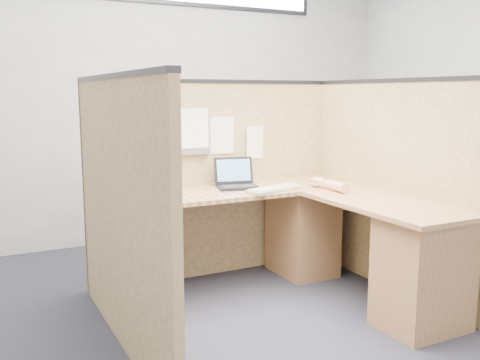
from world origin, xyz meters
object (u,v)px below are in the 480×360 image
l_desk (284,244)px  keyboard (275,189)px  mouse (318,184)px  laptop (234,180)px

l_desk → keyboard: size_ratio=4.16×
keyboard → mouse: mouse is taller
laptop → l_desk: bearing=-60.3°
keyboard → laptop: bearing=108.1°
keyboard → mouse: bearing=-12.4°
l_desk → keyboard: (0.04, 0.19, 0.35)m
l_desk → keyboard: bearing=79.4°
laptop → mouse: laptop is taller
l_desk → laptop: bearing=106.9°
keyboard → mouse: 0.38m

